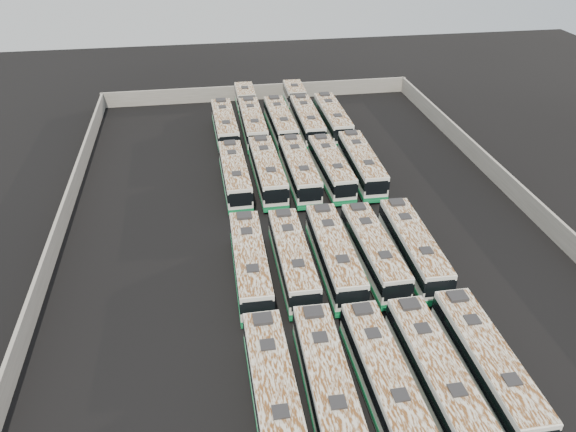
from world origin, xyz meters
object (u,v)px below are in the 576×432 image
(bus_back_far_left, at_px, (225,125))
(bus_back_right, at_px, (303,112))
(bus_midfront_right, at_px, (374,251))
(bus_midback_far_left, at_px, (235,175))
(bus_midfront_far_left, at_px, (250,264))
(bus_midfront_far_right, at_px, (413,247))
(bus_midfront_left, at_px, (293,259))
(bus_midback_right, at_px, (331,168))
(bus_midfront_center, at_px, (334,255))
(bus_front_right, at_px, (436,374))
(bus_back_far_right, at_px, (332,119))
(bus_midback_center, at_px, (299,170))
(bus_front_center, at_px, (384,379))
(bus_back_left, at_px, (250,115))
(bus_front_far_right, at_px, (486,364))
(bus_midback_far_right, at_px, (361,164))
(bus_front_far_left, at_px, (274,393))
(bus_midback_left, at_px, (267,171))
(bus_front_left, at_px, (327,385))
(bus_back_center, at_px, (280,122))

(bus_back_far_left, bearing_deg, bus_back_right, 14.81)
(bus_midfront_right, bearing_deg, bus_midback_far_left, 121.86)
(bus_midfront_far_left, height_order, bus_midfront_far_right, bus_midfront_far_left)
(bus_midfront_left, bearing_deg, bus_midback_right, 66.72)
(bus_midfront_right, xyz_separation_m, bus_back_far_left, (-10.47, 29.60, 0.04))
(bus_midfront_center, xyz_separation_m, bus_midback_far_left, (-6.94, 15.93, -0.05))
(bus_front_right, height_order, bus_midback_right, bus_front_right)
(bus_back_far_right, bearing_deg, bus_midback_center, -116.28)
(bus_midback_far_left, height_order, bus_back_far_right, bus_back_far_right)
(bus_front_right, relative_size, bus_midfront_right, 1.02)
(bus_front_center, distance_m, bus_back_left, 46.37)
(bus_back_left, bearing_deg, bus_front_far_right, -77.19)
(bus_midback_far_left, xyz_separation_m, bus_midback_far_right, (13.80, 0.23, 0.05))
(bus_back_far_left, xyz_separation_m, bus_back_left, (3.51, 3.11, 0.00))
(bus_front_far_left, distance_m, bus_midback_far_right, 32.73)
(bus_front_right, height_order, bus_back_far_right, bus_back_far_right)
(bus_midback_center, height_order, bus_back_far_right, bus_midback_center)
(bus_midback_left, relative_size, bus_midback_right, 1.04)
(bus_front_far_right, distance_m, bus_midback_far_left, 32.44)
(bus_front_far_right, bearing_deg, bus_front_left, 179.68)
(bus_midfront_right, relative_size, bus_back_right, 0.63)
(bus_midfront_left, distance_m, bus_midfront_far_right, 10.35)
(bus_front_far_right, relative_size, bus_back_far_left, 1.00)
(bus_front_left, relative_size, bus_back_right, 0.64)
(bus_midfront_left, relative_size, bus_back_far_left, 0.98)
(bus_midfront_far_right, xyz_separation_m, bus_midback_left, (-10.33, 16.05, 0.04))
(bus_back_left, bearing_deg, bus_midfront_right, -77.91)
(bus_front_center, xyz_separation_m, bus_midfront_far_right, (6.87, 13.53, 0.03))
(bus_midfront_left, bearing_deg, bus_back_far_left, 97.10)
(bus_midback_far_left, relative_size, bus_back_right, 0.63)
(bus_front_center, bearing_deg, bus_midfront_far_right, 62.09)
(bus_midback_far_right, bearing_deg, bus_front_left, -108.32)
(bus_midfront_far_left, xyz_separation_m, bus_midfront_left, (3.51, 0.11, -0.04))
(bus_front_far_left, distance_m, bus_back_center, 43.50)
(bus_front_left, distance_m, bus_midback_right, 30.19)
(bus_front_far_right, relative_size, bus_back_left, 0.64)
(bus_front_far_right, distance_m, bus_midfront_far_right, 13.48)
(bus_midfront_far_right, height_order, bus_midback_far_right, bus_midback_far_right)
(bus_midback_right, bearing_deg, bus_midfront_left, -114.77)
(bus_midfront_left, bearing_deg, bus_front_left, -90.24)
(bus_midfront_left, relative_size, bus_midfront_right, 1.00)
(bus_front_far_right, xyz_separation_m, bus_back_right, (-3.43, 46.10, -0.00))
(bus_midfront_center, height_order, bus_midback_far_right, bus_midfront_center)
(bus_midfront_left, bearing_deg, bus_midfront_far_left, -178.01)
(bus_midfront_far_left, bearing_deg, bus_midback_far_left, 90.53)
(bus_midback_far_left, bearing_deg, bus_back_center, 61.99)
(bus_midfront_far_left, height_order, bus_back_left, bus_back_left)
(bus_front_center, height_order, bus_midback_right, bus_front_center)
(bus_midback_far_right, distance_m, bus_back_center, 14.96)
(bus_midback_left, xyz_separation_m, bus_back_left, (-0.10, 16.66, -0.03))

